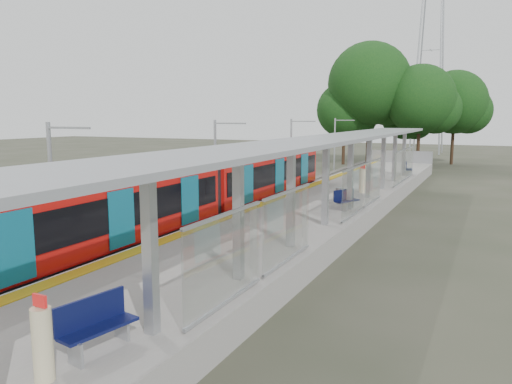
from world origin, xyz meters
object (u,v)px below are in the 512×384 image
at_px(bench_near, 95,323).
at_px(litter_bin, 340,195).
at_px(bench_far, 408,168).
at_px(bench_mid, 346,199).
at_px(info_pillar_near, 43,344).
at_px(info_pillar_far, 362,181).
at_px(train, 197,190).

bearing_deg(bench_near, litter_bin, 102.40).
relative_size(bench_near, bench_far, 1.06).
relative_size(bench_mid, info_pillar_near, 0.96).
height_order(info_pillar_far, litter_bin, info_pillar_far).
distance_m(bench_mid, info_pillar_far, 5.84).
bearing_deg(litter_bin, bench_near, -88.64).
xyz_separation_m(bench_near, bench_mid, (0.35, 16.97, -0.05)).
xyz_separation_m(train, bench_near, (6.00, -13.26, -0.47)).
height_order(bench_far, litter_bin, bench_far).
bearing_deg(info_pillar_near, info_pillar_far, 93.86).
distance_m(train, bench_near, 14.56).
height_order(info_pillar_near, litter_bin, info_pillar_near).
height_order(train, bench_mid, train).
distance_m(bench_far, info_pillar_near, 34.82).
relative_size(info_pillar_near, info_pillar_far, 0.93).
bearing_deg(bench_far, info_pillar_near, -100.68).
height_order(info_pillar_near, info_pillar_far, info_pillar_far).
distance_m(train, litter_bin, 7.76).
bearing_deg(bench_mid, info_pillar_near, -67.11).
xyz_separation_m(bench_far, info_pillar_near, (-0.78, -34.82, 0.14)).
bearing_deg(litter_bin, train, -135.94).
bearing_deg(train, litter_bin, 44.06).
xyz_separation_m(bench_near, info_pillar_near, (-0.01, -1.26, 0.11)).
bearing_deg(info_pillar_far, bench_mid, -60.38).
xyz_separation_m(bench_far, litter_bin, (-1.21, -14.92, -0.13)).
relative_size(bench_near, info_pillar_far, 0.98).
distance_m(bench_near, info_pillar_far, 22.78).
xyz_separation_m(train, litter_bin, (5.56, 5.38, -0.63)).
height_order(train, bench_near, train).
distance_m(train, bench_far, 21.40).
relative_size(bench_mid, bench_far, 0.96).
bearing_deg(bench_near, train, 125.39).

